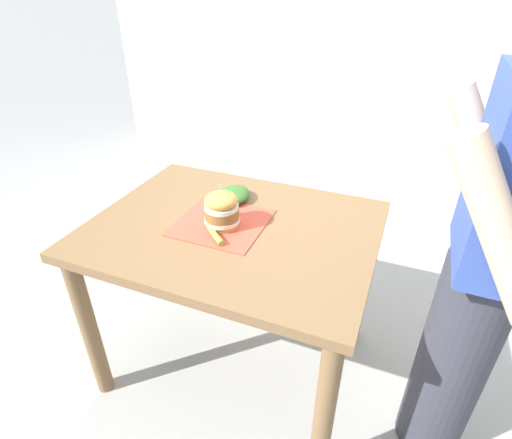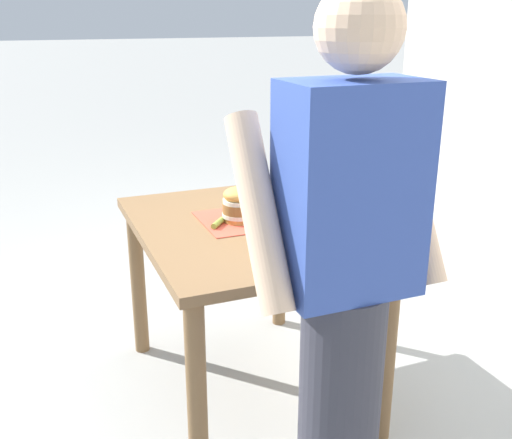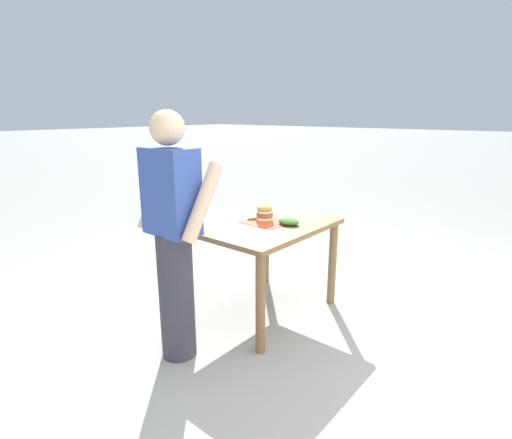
{
  "view_description": "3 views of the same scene",
  "coord_description": "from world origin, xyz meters",
  "px_view_note": "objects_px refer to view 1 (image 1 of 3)",
  "views": [
    {
      "loc": [
        1.22,
        0.6,
        1.64
      ],
      "look_at": [
        0.0,
        0.1,
        0.84
      ],
      "focal_mm": 28.0,
      "sensor_mm": 36.0,
      "label": 1
    },
    {
      "loc": [
        0.83,
        2.17,
        1.61
      ],
      "look_at": [
        0.0,
        0.1,
        0.84
      ],
      "focal_mm": 42.0,
      "sensor_mm": 36.0,
      "label": 2
    },
    {
      "loc": [
        -1.98,
        2.47,
        1.67
      ],
      "look_at": [
        0.0,
        0.1,
        0.84
      ],
      "focal_mm": 28.0,
      "sensor_mm": 36.0,
      "label": 3
    }
  ],
  "objects_px": {
    "side_salad": "(233,195)",
    "diner_across_table": "(487,266)",
    "sandwich": "(222,210)",
    "pickle_spear": "(217,237)",
    "patio_table": "(234,251)"
  },
  "relations": [
    {
      "from": "sandwich",
      "to": "side_salad",
      "type": "height_order",
      "value": "sandwich"
    },
    {
      "from": "pickle_spear",
      "to": "side_salad",
      "type": "relative_size",
      "value": 0.52
    },
    {
      "from": "pickle_spear",
      "to": "patio_table",
      "type": "bearing_deg",
      "value": 175.7
    },
    {
      "from": "pickle_spear",
      "to": "sandwich",
      "type": "bearing_deg",
      "value": -165.14
    },
    {
      "from": "patio_table",
      "to": "sandwich",
      "type": "distance_m",
      "value": 0.21
    },
    {
      "from": "pickle_spear",
      "to": "diner_across_table",
      "type": "xyz_separation_m",
      "value": [
        -0.07,
        0.89,
        0.08
      ]
    },
    {
      "from": "sandwich",
      "to": "diner_across_table",
      "type": "height_order",
      "value": "diner_across_table"
    },
    {
      "from": "side_salad",
      "to": "patio_table",
      "type": "bearing_deg",
      "value": 24.82
    },
    {
      "from": "side_salad",
      "to": "diner_across_table",
      "type": "height_order",
      "value": "diner_across_table"
    },
    {
      "from": "patio_table",
      "to": "pickle_spear",
      "type": "distance_m",
      "value": 0.19
    },
    {
      "from": "side_salad",
      "to": "diner_across_table",
      "type": "relative_size",
      "value": 0.11
    },
    {
      "from": "diner_across_table",
      "to": "patio_table",
      "type": "bearing_deg",
      "value": -93.45
    },
    {
      "from": "sandwich",
      "to": "diner_across_table",
      "type": "distance_m",
      "value": 0.92
    },
    {
      "from": "sandwich",
      "to": "pickle_spear",
      "type": "height_order",
      "value": "sandwich"
    },
    {
      "from": "pickle_spear",
      "to": "diner_across_table",
      "type": "height_order",
      "value": "diner_across_table"
    }
  ]
}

